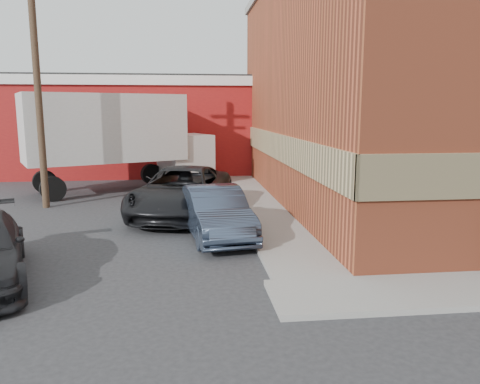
{
  "coord_description": "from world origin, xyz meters",
  "views": [
    {
      "loc": [
        -2.11,
        -9.42,
        3.71
      ],
      "look_at": [
        -0.58,
        3.71,
        1.39
      ],
      "focal_mm": 35.0,
      "sensor_mm": 36.0,
      "label": 1
    }
  ],
  "objects_px": {
    "utility_pole": "(37,82)",
    "warehouse": "(121,125)",
    "suv_a": "(182,191)",
    "box_truck": "(124,136)",
    "brick_building": "(446,86)",
    "sedan": "(216,212)"
  },
  "relations": [
    {
      "from": "warehouse",
      "to": "box_truck",
      "type": "distance_m",
      "value": 7.41
    },
    {
      "from": "warehouse",
      "to": "suv_a",
      "type": "height_order",
      "value": "warehouse"
    },
    {
      "from": "box_truck",
      "to": "suv_a",
      "type": "bearing_deg",
      "value": -88.07
    },
    {
      "from": "warehouse",
      "to": "sedan",
      "type": "xyz_separation_m",
      "value": [
        4.73,
        -15.96,
        -2.07
      ]
    },
    {
      "from": "sedan",
      "to": "suv_a",
      "type": "xyz_separation_m",
      "value": [
        -1.0,
        3.05,
        0.12
      ]
    },
    {
      "from": "sedan",
      "to": "utility_pole",
      "type": "bearing_deg",
      "value": 133.47
    },
    {
      "from": "warehouse",
      "to": "suv_a",
      "type": "xyz_separation_m",
      "value": [
        3.73,
        -12.91,
        -1.96
      ]
    },
    {
      "from": "brick_building",
      "to": "sedan",
      "type": "xyz_separation_m",
      "value": [
        -9.76,
        -4.95,
        -3.95
      ]
    },
    {
      "from": "utility_pole",
      "to": "suv_a",
      "type": "xyz_separation_m",
      "value": [
        5.23,
        -1.91,
        -3.89
      ]
    },
    {
      "from": "warehouse",
      "to": "sedan",
      "type": "relative_size",
      "value": 3.64
    },
    {
      "from": "brick_building",
      "to": "warehouse",
      "type": "relative_size",
      "value": 1.12
    },
    {
      "from": "brick_building",
      "to": "warehouse",
      "type": "bearing_deg",
      "value": 142.8
    },
    {
      "from": "warehouse",
      "to": "utility_pole",
      "type": "bearing_deg",
      "value": -97.77
    },
    {
      "from": "utility_pole",
      "to": "warehouse",
      "type": "bearing_deg",
      "value": 82.23
    },
    {
      "from": "sedan",
      "to": "suv_a",
      "type": "distance_m",
      "value": 3.21
    },
    {
      "from": "brick_building",
      "to": "warehouse",
      "type": "distance_m",
      "value": 18.3
    },
    {
      "from": "utility_pole",
      "to": "box_truck",
      "type": "xyz_separation_m",
      "value": [
        2.58,
        3.67,
        -2.2
      ]
    },
    {
      "from": "sedan",
      "to": "box_truck",
      "type": "bearing_deg",
      "value": 104.9
    },
    {
      "from": "utility_pole",
      "to": "sedan",
      "type": "distance_m",
      "value": 8.92
    },
    {
      "from": "warehouse",
      "to": "box_truck",
      "type": "xyz_separation_m",
      "value": [
        1.08,
        -7.33,
        -0.27
      ]
    },
    {
      "from": "warehouse",
      "to": "sedan",
      "type": "distance_m",
      "value": 16.77
    },
    {
      "from": "sedan",
      "to": "warehouse",
      "type": "bearing_deg",
      "value": 98.48
    }
  ]
}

